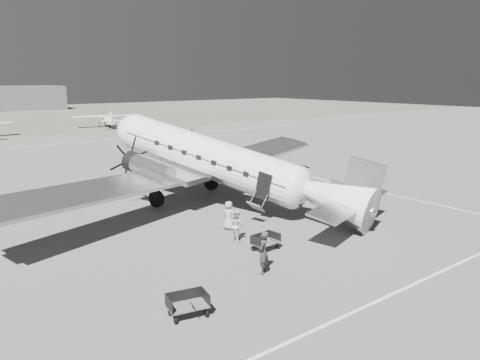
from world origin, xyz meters
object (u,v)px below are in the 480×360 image
light_plane_right (107,121)px  passenger (229,215)px  ramp_agent (237,225)px  dc3_airliner (221,165)px  ground_crew (263,253)px  baggage_cart_far (188,305)px  baggage_cart_near (266,242)px

light_plane_right → passenger: 62.55m
ramp_agent → light_plane_right: bearing=-13.1°
dc3_airliner → ramp_agent: size_ratio=17.96×
dc3_airliner → ground_crew: 11.36m
dc3_airliner → ground_crew: size_ratio=15.68×
dc3_airliner → ramp_agent: 7.04m
light_plane_right → baggage_cart_far: 71.59m
baggage_cart_near → ground_crew: ground_crew is taller
baggage_cart_near → baggage_cart_far: bearing=-158.2°
light_plane_right → ground_crew: light_plane_right is taller
baggage_cart_near → ramp_agent: 2.08m
light_plane_right → passenger: (-17.37, -60.09, -0.39)m
passenger → dc3_airliner: bearing=-51.1°
baggage_cart_far → light_plane_right: bearing=82.4°
dc3_airliner → passenger: bearing=-138.9°
baggage_cart_near → ground_crew: (-1.98, -2.12, 0.56)m
dc3_airliner → ramp_agent: (-3.23, -5.91, -2.04)m
baggage_cart_near → passenger: passenger is taller
passenger → light_plane_right: bearing=-36.4°
dc3_airliner → light_plane_right: 57.94m
dc3_airliner → baggage_cart_far: bearing=-148.5°
light_plane_right → baggage_cart_near: size_ratio=8.09×
baggage_cart_far → ramp_agent: (6.36, 5.39, 0.41)m
ground_crew → baggage_cart_near: bearing=-167.9°
baggage_cart_far → ground_crew: size_ratio=0.79×
dc3_airliner → light_plane_right: size_ratio=2.58×
baggage_cart_far → passenger: 10.12m
light_plane_right → ground_crew: 68.93m
baggage_cart_far → ramp_agent: size_ratio=0.90×
ground_crew → ramp_agent: bearing=-147.4°
light_plane_right → passenger: bearing=-92.5°
light_plane_right → passenger: light_plane_right is taller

